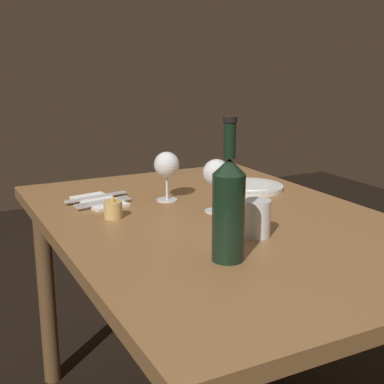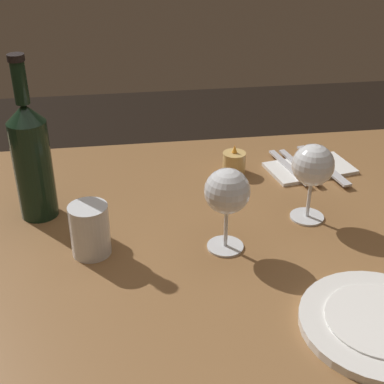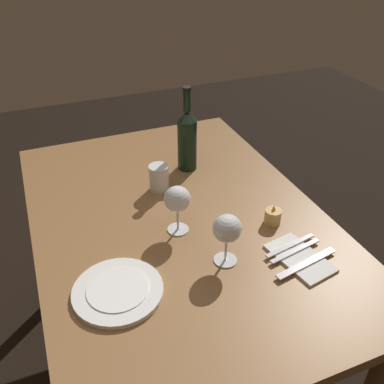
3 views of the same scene
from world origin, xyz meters
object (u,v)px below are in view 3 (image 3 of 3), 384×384
dinner_plate (118,291)px  fork_inner (295,251)px  wine_glass_left (177,200)px  wine_bottle (187,139)px  fork_outer (290,245)px  table_knife (306,263)px  votive_candle (273,217)px  water_tumbler (159,179)px  folded_napkin (300,258)px  wine_glass_right (227,230)px

dinner_plate → fork_inner: dinner_plate is taller
wine_glass_left → wine_bottle: bearing=154.2°
dinner_plate → wine_bottle: bearing=142.8°
wine_glass_left → fork_outer: size_ratio=0.87×
fork_inner → table_knife: same height
votive_candle → table_knife: (0.20, -0.01, -0.01)m
wine_glass_left → water_tumbler: bearing=175.5°
wine_bottle → water_tumbler: size_ratio=3.37×
dinner_plate → folded_napkin: (0.07, 0.51, -0.00)m
wine_glass_left → fork_inner: size_ratio=0.87×
water_tumbler → fork_outer: bearing=30.2°
wine_glass_left → wine_glass_right: bearing=23.1°
water_tumbler → wine_glass_right: bearing=7.9°
wine_bottle → fork_outer: (0.54, 0.11, -0.11)m
wine_bottle → fork_outer: 0.56m
votive_candle → fork_inner: 0.15m
wine_glass_left → water_tumbler: wine_glass_left is taller
wine_glass_left → water_tumbler: 0.25m
wine_glass_left → votive_candle: (0.08, 0.29, -0.09)m
wine_bottle → dinner_plate: (0.52, -0.40, -0.12)m
water_tumbler → fork_outer: water_tumbler is taller
fork_outer → table_knife: bearing=-0.0°
wine_bottle → wine_glass_left: bearing=-25.8°
water_tumbler → fork_outer: size_ratio=0.53×
votive_candle → dinner_plate: bearing=-78.4°
water_tumbler → fork_inner: size_ratio=0.53×
wine_glass_right → fork_outer: size_ratio=0.86×
wine_glass_right → folded_napkin: bearing=69.6°
wine_glass_right → fork_inner: size_ratio=0.86×
fork_outer → table_knife: 0.08m
wine_glass_right → votive_candle: bearing=115.5°
wine_glass_left → dinner_plate: bearing=-51.7°
wine_glass_left → wine_glass_right: same height
wine_bottle → fork_inner: wine_bottle is taller
dinner_plate → fork_inner: (0.04, 0.51, 0.00)m
votive_candle → fork_outer: bearing=-6.4°
water_tumbler → wine_bottle: bearing=125.3°
dinner_plate → fork_outer: bearing=88.0°
votive_candle → fork_inner: (0.15, -0.01, -0.01)m
folded_napkin → table_knife: size_ratio=0.98×
votive_candle → table_knife: bearing=-3.9°
water_tumbler → folded_napkin: (0.49, 0.26, -0.04)m
water_tumbler → table_knife: size_ratio=0.45×
wine_glass_right → wine_bottle: bearing=170.3°
fork_inner → dinner_plate: bearing=-94.8°
fork_inner → table_knife: bearing=-0.0°
wine_bottle → votive_candle: size_ratio=4.76×
fork_inner → table_knife: size_ratio=0.85×
wine_bottle → dinner_plate: size_ratio=1.36×
votive_candle → dinner_plate: (0.11, -0.52, -0.02)m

